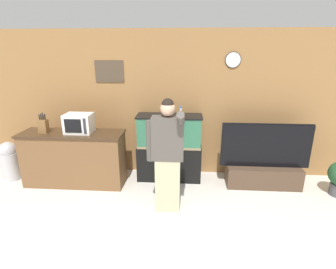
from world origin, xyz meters
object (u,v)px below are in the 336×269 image
at_px(microwave, 79,123).
at_px(trash_bin, 10,160).
at_px(person_standing, 167,155).
at_px(counter_island, 74,158).
at_px(knife_block, 43,126).
at_px(aquarium_on_stand, 169,148).
at_px(tv_on_stand, 263,168).

relative_size(microwave, trash_bin, 0.63).
xyz_separation_m(person_standing, trash_bin, (-2.90, 0.77, -0.51)).
bearing_deg(counter_island, knife_block, -175.92).
bearing_deg(person_standing, knife_block, 162.69).
bearing_deg(counter_island, person_standing, -22.59).
height_order(aquarium_on_stand, trash_bin, aquarium_on_stand).
xyz_separation_m(aquarium_on_stand, trash_bin, (-2.87, -0.22, -0.24)).
height_order(aquarium_on_stand, person_standing, person_standing).
bearing_deg(aquarium_on_stand, person_standing, -88.07).
bearing_deg(counter_island, trash_bin, 176.07).
bearing_deg(tv_on_stand, aquarium_on_stand, 174.06).
height_order(counter_island, trash_bin, counter_island).
relative_size(microwave, tv_on_stand, 0.30).
height_order(knife_block, aquarium_on_stand, knife_block).
bearing_deg(person_standing, tv_on_stand, 27.33).
bearing_deg(tv_on_stand, counter_island, -177.63).
xyz_separation_m(tv_on_stand, person_standing, (-1.59, -0.82, 0.54)).
relative_size(aquarium_on_stand, tv_on_stand, 0.80).
relative_size(counter_island, trash_bin, 2.47).
relative_size(knife_block, trash_bin, 0.47).
relative_size(knife_block, person_standing, 0.20).
bearing_deg(aquarium_on_stand, counter_island, -169.40).
xyz_separation_m(knife_block, person_standing, (2.11, -0.66, -0.19)).
bearing_deg(microwave, aquarium_on_stand, 10.84).
xyz_separation_m(knife_block, aquarium_on_stand, (2.07, 0.34, -0.46)).
bearing_deg(counter_island, aquarium_on_stand, 10.60).
height_order(counter_island, tv_on_stand, tv_on_stand).
relative_size(counter_island, knife_block, 5.24).
bearing_deg(tv_on_stand, microwave, -177.89).
bearing_deg(trash_bin, knife_block, -8.43).
relative_size(counter_island, person_standing, 1.05).
xyz_separation_m(knife_block, trash_bin, (-0.79, 0.12, -0.70)).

